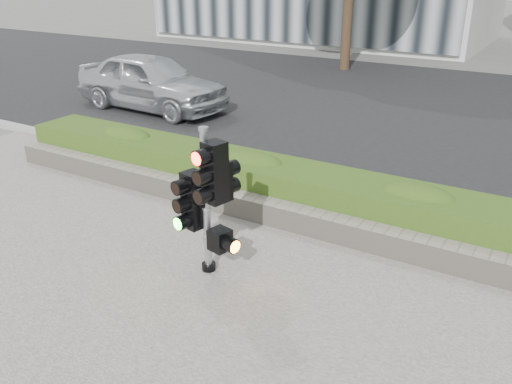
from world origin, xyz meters
TOP-DOWN VIEW (x-y plane):
  - ground at (0.00, 0.00)m, footprint 120.00×120.00m
  - road at (0.00, 10.00)m, footprint 60.00×13.00m
  - curb at (0.00, 3.15)m, footprint 60.00×0.25m
  - stone_wall at (0.00, 1.90)m, footprint 12.00×0.32m
  - hedge at (0.00, 2.55)m, footprint 12.00×1.00m
  - traffic_signal at (-0.47, 0.29)m, footprint 0.70×0.56m
  - car_silver at (-6.66, 6.29)m, footprint 4.46×1.98m

SIDE VIEW (x-z plane):
  - ground at x=0.00m, z-range 0.00..0.00m
  - road at x=0.00m, z-range 0.00..0.02m
  - curb at x=0.00m, z-range 0.00..0.12m
  - stone_wall at x=0.00m, z-range 0.03..0.37m
  - hedge at x=0.00m, z-range 0.03..0.71m
  - car_silver at x=-6.66m, z-range 0.02..1.51m
  - traffic_signal at x=-0.47m, z-range 0.13..2.04m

